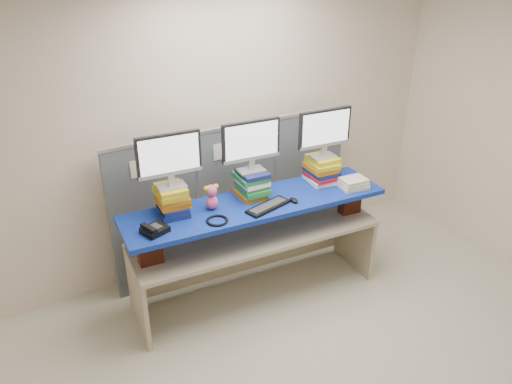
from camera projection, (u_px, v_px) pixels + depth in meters
room at (358, 217)px, 3.39m from camera, size 5.00×4.00×2.80m
cubicle_partition at (237, 196)px, 5.05m from camera, size 2.60×0.06×1.53m
desk at (256, 245)px, 4.62m from camera, size 2.34×0.84×0.70m
brick_pier_left at (150, 248)px, 4.07m from camera, size 0.21×0.12×0.27m
brick_pier_right at (350, 200)px, 4.83m from camera, size 0.21×0.12×0.27m
blue_board at (256, 204)px, 4.42m from camera, size 2.42×0.77×0.04m
book_stack_left at (172, 200)px, 4.18m from camera, size 0.28×0.32×0.25m
book_stack_center at (252, 184)px, 4.46m from camera, size 0.27×0.32×0.25m
book_stack_right at (321, 169)px, 4.75m from camera, size 0.28×0.33×0.25m
monitor_left at (169, 157)px, 4.00m from camera, size 0.53×0.17×0.46m
monitor_center at (251, 143)px, 4.28m from camera, size 0.53×0.17×0.46m
monitor_right at (325, 131)px, 4.57m from camera, size 0.53×0.17×0.46m
keyboard at (268, 206)px, 4.31m from camera, size 0.45×0.24×0.03m
mouse at (294, 200)px, 4.41m from camera, size 0.09×0.12×0.03m
desk_phone at (154, 229)px, 3.94m from camera, size 0.23×0.22×0.08m
headset at (217, 220)px, 4.10m from camera, size 0.19×0.19×0.02m
plush_toy at (212, 197)px, 4.25m from camera, size 0.13×0.10×0.23m
binder_stack at (353, 183)px, 4.66m from camera, size 0.28×0.23×0.09m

